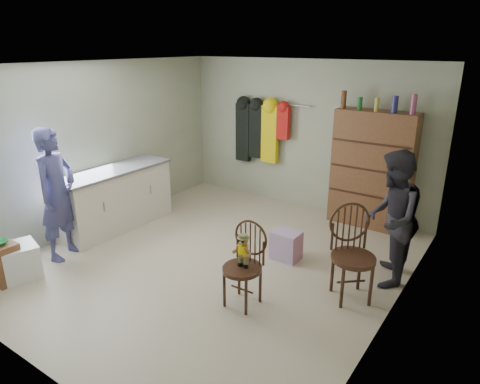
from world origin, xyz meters
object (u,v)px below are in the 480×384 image
Objects in this scene: counter at (115,198)px; chair_front at (245,258)px; chair_far at (352,249)px; dresser at (372,170)px.

chair_front is at bearing -11.99° from counter.
chair_front is (2.81, -0.60, 0.07)m from counter.
counter is at bearing 166.97° from chair_front.
chair_far is 2.19m from dresser.
chair_far is (0.89, 0.79, 0.04)m from chair_front.
chair_far reaches higher than chair_front.
counter is at bearing 141.61° from chair_far.
dresser is (3.20, 2.30, 0.44)m from counter.
dresser is at bearing 35.69° from counter.
chair_front reaches higher than counter.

